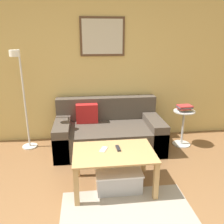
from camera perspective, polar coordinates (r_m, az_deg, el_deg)
name	(u,v)px	position (r m, az deg, el deg)	size (l,w,h in m)	color
wall_back	(90,67)	(4.15, -5.24, 10.72)	(5.60, 0.09, 2.55)	#D6B76B
area_rug	(127,212)	(2.76, 3.71, -22.79)	(1.42, 0.81, 0.01)	#A39989
couch	(108,132)	(3.96, -0.93, -4.83)	(1.72, 0.95, 0.79)	#4C4238
coffee_table	(114,158)	(2.90, 0.42, -11.03)	(0.97, 0.64, 0.48)	tan
storage_bin	(118,177)	(3.04, 1.46, -15.47)	(0.56, 0.43, 0.26)	#B2B2B7
floor_lamp	(22,94)	(3.89, -20.84, 4.09)	(0.25, 0.44, 1.61)	silver
side_table	(183,125)	(4.18, 16.73, -2.92)	(0.36, 0.36, 0.61)	silver
book_stack	(184,108)	(4.06, 17.04, 0.93)	(0.24, 0.19, 0.10)	#4C4C51
remote_control	(118,148)	(2.92, 1.46, -8.71)	(0.04, 0.15, 0.02)	#232328
cell_phone	(104,149)	(2.91, -2.04, -8.94)	(0.07, 0.14, 0.01)	silver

